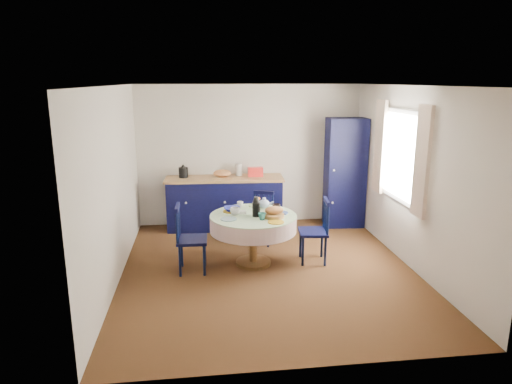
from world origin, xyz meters
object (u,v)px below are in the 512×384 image
Objects in this scene: chair_far at (262,218)px; cobalt_bowl at (232,209)px; kitchen_counter at (225,202)px; chair_right at (316,230)px; dining_table at (254,223)px; mug_c at (276,207)px; mug_a at (235,211)px; mug_b at (262,216)px; chair_left at (189,238)px; pantry_cabinet at (345,173)px; mug_d at (240,204)px.

chair_far reaches higher than cobalt_bowl.
chair_right is at bearing -52.41° from kitchen_counter.
dining_table is 10.31× the size of mug_c.
chair_right is 1.20m from mug_a.
mug_c is (0.12, -0.67, 0.36)m from chair_far.
chair_right reaches higher than chair_far.
mug_a is at bearing 140.82° from mug_b.
chair_left reaches higher than mug_c.
mug_c is at bearing -63.87° from kitchen_counter.
chair_right is at bearing -30.48° from chair_far.
mug_a reaches higher than mug_c.
kitchen_counter is 2.49× the size of chair_far.
mug_d is (-1.98, -1.20, -0.19)m from pantry_cabinet.
chair_far is at bearing 99.93° from mug_c.
mug_b is (0.08, -0.24, 0.17)m from dining_table.
kitchen_counter reaches higher than mug_c.
mug_c is 0.64m from cobalt_bowl.
mug_a is (-2.09, -1.58, -0.18)m from pantry_cabinet.
cobalt_bowl is at bearing -86.31° from kitchen_counter.
chair_far is at bearing 82.22° from mug_b.
kitchen_counter is 2.12m from chair_right.
chair_right is (-0.93, -1.63, -0.49)m from pantry_cabinet.
kitchen_counter reaches higher than mug_b.
chair_far is 1.03m from mug_a.
kitchen_counter is 1.72m from mug_a.
chair_left is at bearing -149.29° from cobalt_bowl.
mug_c is at bearing -23.80° from mug_d.
chair_right is at bearing -115.93° from pantry_cabinet.
dining_table reaches higher than mug_a.
mug_a is 0.20m from cobalt_bowl.
mug_c is at bearing -73.45° from chair_left.
pantry_cabinet is at bearing 31.23° from mug_d.
chair_left is at bearing -171.57° from dining_table.
mug_a is at bearing -105.72° from mug_d.
cobalt_bowl is (-0.64, 0.04, -0.02)m from mug_c.
dining_table is 5.14× the size of cobalt_bowl.
mug_c is (-0.55, 0.20, 0.31)m from chair_right.
mug_c is at bearing 58.29° from mug_b.
dining_table reaches higher than chair_left.
chair_right is (0.90, -0.01, -0.14)m from dining_table.
kitchen_counter is 15.43× the size of mug_a.
dining_table reaches higher than chair_right.
chair_left is 1.33m from mug_c.
mug_d is (-0.50, 0.22, -0.00)m from mug_c.
mug_c is 0.50× the size of cobalt_bowl.
chair_right is at bearing -22.13° from mug_d.
kitchen_counter reaches higher than mug_d.
mug_d is at bearing 109.66° from mug_b.
mug_a reaches higher than chair_far.
mug_b reaches higher than mug_c.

